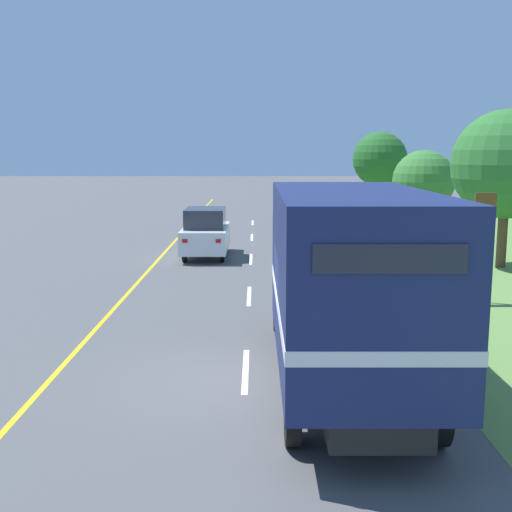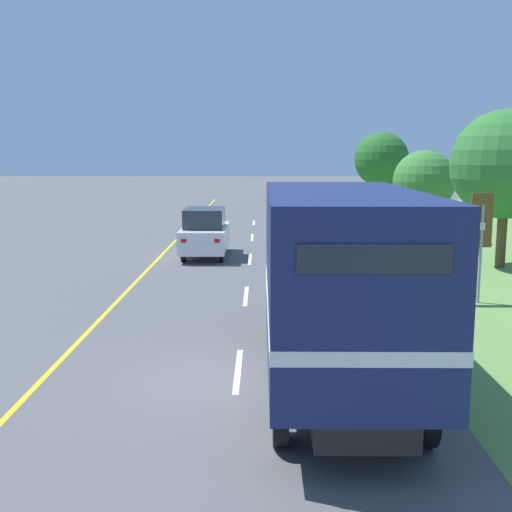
{
  "view_description": "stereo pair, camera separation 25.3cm",
  "coord_description": "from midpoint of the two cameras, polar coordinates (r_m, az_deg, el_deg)",
  "views": [
    {
      "loc": [
        0.21,
        -11.64,
        4.29
      ],
      "look_at": [
        0.3,
        7.17,
        1.2
      ],
      "focal_mm": 45.0,
      "sensor_mm": 36.0,
      "label": 1
    },
    {
      "loc": [
        0.46,
        -11.64,
        4.29
      ],
      "look_at": [
        0.3,
        7.17,
        1.2
      ],
      "focal_mm": 45.0,
      "sensor_mm": 36.0,
      "label": 2
    }
  ],
  "objects": [
    {
      "name": "roadside_tree_mid",
      "position": [
        31.66,
        14.16,
        6.43
      ],
      "size": [
        2.94,
        2.94,
        4.34
      ],
      "color": "brown",
      "rests_on": "ground"
    },
    {
      "name": "horse_trailer_truck",
      "position": [
        11.65,
        6.99,
        -1.95
      ],
      "size": [
        2.5,
        8.24,
        3.64
      ],
      "color": "black",
      "rests_on": "ground"
    },
    {
      "name": "edge_line_yellow",
      "position": [
        26.89,
        -8.91,
        0.04
      ],
      "size": [
        0.12,
        62.48,
        0.01
      ],
      "primitive_type": "cube",
      "color": "yellow",
      "rests_on": "ground"
    },
    {
      "name": "lead_car_white",
      "position": [
        26.22,
        -5.05,
        2.09
      ],
      "size": [
        1.8,
        4.16,
        2.0
      ],
      "color": "black",
      "rests_on": "ground"
    },
    {
      "name": "centre_dash_far",
      "position": [
        32.23,
        -0.87,
        1.68
      ],
      "size": [
        0.12,
        2.6,
        0.01
      ],
      "primitive_type": "cube",
      "color": "white",
      "rests_on": "ground"
    },
    {
      "name": "centre_dash_farthest",
      "position": [
        38.78,
        -0.78,
        2.98
      ],
      "size": [
        0.12,
        2.6,
        0.01
      ],
      "primitive_type": "cube",
      "color": "white",
      "rests_on": "ground"
    },
    {
      "name": "centre_dash_near",
      "position": [
        12.88,
        -1.78,
        -10.11
      ],
      "size": [
        0.12,
        2.6,
        0.01
      ],
      "primitive_type": "cube",
      "color": "white",
      "rests_on": "ground"
    },
    {
      "name": "ground_plane",
      "position": [
        12.4,
        -1.84,
        -10.9
      ],
      "size": [
        200.0,
        200.0,
        0.0
      ],
      "primitive_type": "plane",
      "color": "#515154"
    },
    {
      "name": "centre_dash_mid_a",
      "position": [
        19.23,
        -1.27,
        -3.55
      ],
      "size": [
        0.12,
        2.6,
        0.01
      ],
      "primitive_type": "cube",
      "color": "white",
      "rests_on": "ground"
    },
    {
      "name": "highway_sign",
      "position": [
        18.92,
        17.24,
        2.15
      ],
      "size": [
        1.88,
        0.09,
        3.14
      ],
      "color": "#9E9EA3",
      "rests_on": "ground"
    },
    {
      "name": "roadside_tree_far",
      "position": [
        40.85,
        10.49,
        8.43
      ],
      "size": [
        3.37,
        3.37,
        5.46
      ],
      "color": "#4C3823",
      "rests_on": "ground"
    },
    {
      "name": "centre_dash_mid_b",
      "position": [
        25.7,
        -1.02,
        -0.27
      ],
      "size": [
        0.12,
        2.6,
        0.01
      ],
      "primitive_type": "cube",
      "color": "white",
      "rests_on": "ground"
    },
    {
      "name": "roadside_tree_near",
      "position": [
        25.27,
        20.83,
        7.61
      ],
      "size": [
        3.99,
        3.99,
        5.8
      ],
      "color": "brown",
      "rests_on": "ground"
    }
  ]
}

